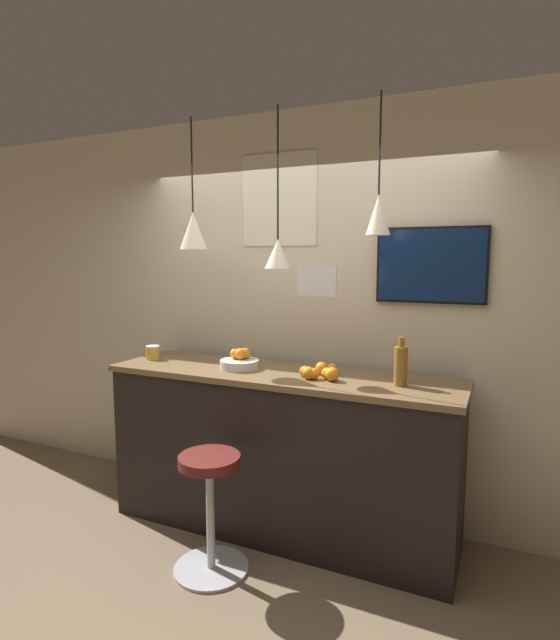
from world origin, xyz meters
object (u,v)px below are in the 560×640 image
(fruit_bowl, at_px, (240,361))
(spread_jar, at_px, (153,352))
(bar_stool, at_px, (210,497))
(mounted_tv, at_px, (431,265))
(juice_bottle, at_px, (401,365))

(fruit_bowl, height_order, spread_jar, fruit_bowl)
(fruit_bowl, bearing_deg, bar_stool, -78.84)
(spread_jar, xyz_separation_m, mounted_tv, (1.93, 0.39, 0.66))
(juice_bottle, bearing_deg, mounted_tv, 76.14)
(fruit_bowl, xyz_separation_m, juice_bottle, (1.09, -0.01, 0.08))
(juice_bottle, xyz_separation_m, mounted_tv, (0.10, 0.39, 0.58))
(mounted_tv, bearing_deg, juice_bottle, -103.86)
(bar_stool, xyz_separation_m, fruit_bowl, (-0.11, 0.58, 0.70))
(bar_stool, distance_m, juice_bottle, 1.37)
(bar_stool, relative_size, mounted_tv, 1.03)
(spread_jar, bearing_deg, bar_stool, -33.78)
(bar_stool, height_order, juice_bottle, juice_bottle)
(juice_bottle, relative_size, spread_jar, 2.85)
(juice_bottle, bearing_deg, spread_jar, 180.00)
(mounted_tv, bearing_deg, bar_stool, -138.15)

